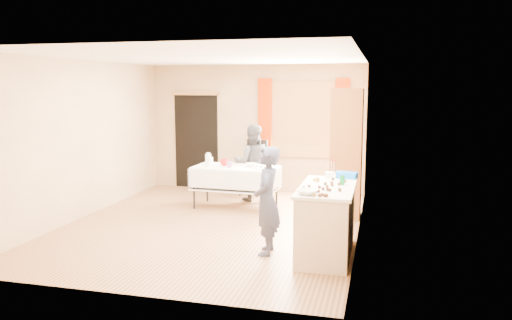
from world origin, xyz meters
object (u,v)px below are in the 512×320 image
(cabinet, at_px, (346,154))
(chair, at_px, (253,178))
(counter, at_px, (326,221))
(party_table, at_px, (236,183))
(woman, at_px, (252,163))
(girl, at_px, (267,201))

(cabinet, height_order, chair, cabinet)
(counter, xyz_separation_m, party_table, (-1.86, 2.16, -0.01))
(woman, bearing_deg, cabinet, 142.21)
(cabinet, relative_size, counter, 1.47)
(cabinet, bearing_deg, girl, -112.01)
(counter, relative_size, girl, 1.03)
(party_table, bearing_deg, woman, 79.10)
(cabinet, relative_size, chair, 1.95)
(cabinet, distance_m, counter, 2.09)
(girl, height_order, woman, woman)
(party_table, bearing_deg, counter, -46.84)
(counter, bearing_deg, girl, -170.43)
(party_table, xyz_separation_m, girl, (1.10, -2.29, 0.26))
(girl, bearing_deg, party_table, -160.79)
(girl, relative_size, woman, 0.97)
(cabinet, distance_m, girl, 2.32)
(girl, xyz_separation_m, woman, (-0.95, 2.91, 0.02))
(counter, relative_size, woman, 1.00)
(chair, xyz_separation_m, woman, (0.12, -0.51, 0.40))
(cabinet, xyz_separation_m, counter, (-0.10, -2.00, -0.62))
(woman, bearing_deg, counter, 107.27)
(chair, relative_size, woman, 0.75)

